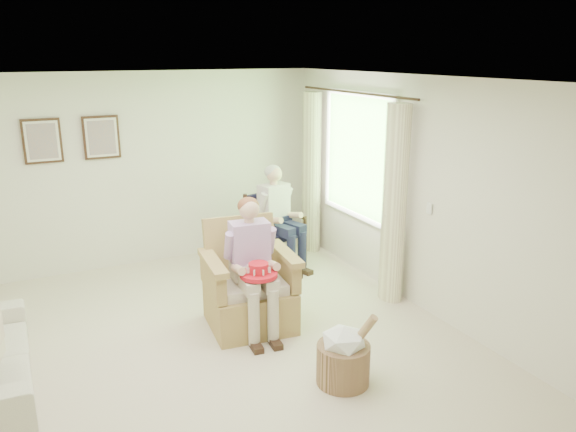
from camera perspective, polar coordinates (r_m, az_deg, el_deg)
The scene contains 16 objects.
floor at distance 5.74m, azimuth -7.98°, elevation -13.38°, with size 5.50×5.50×0.00m, color beige.
back_wall at distance 7.81m, azimuth -14.89°, elevation 4.49°, with size 5.00×0.04×2.60m, color silver.
front_wall at distance 2.94m, azimuth 9.13°, elevation -15.23°, with size 5.00×0.04×2.60m, color silver.
right_wall at distance 6.41m, azimuth 13.21°, elevation 2.08°, with size 0.04×5.50×2.60m, color silver.
ceiling at distance 5.00m, azimuth -9.18°, elevation 13.50°, with size 5.00×5.50×0.02m, color white.
window at distance 7.27m, azimuth 7.12°, elevation 6.35°, with size 0.13×2.50×1.63m.
curtain_left at distance 6.51m, azimuth 10.74°, elevation 1.08°, with size 0.34×0.34×2.30m, color #EEEABA.
curtain_right at distance 8.11m, azimuth 2.40°, elevation 4.36°, with size 0.34×0.34×2.30m, color #EEEABA.
framed_print_left at distance 7.56m, azimuth -23.69°, elevation 6.98°, with size 0.45×0.05×0.55m.
framed_print_right at distance 7.62m, azimuth -18.42°, elevation 7.59°, with size 0.45×0.05×0.55m.
wicker_armchair at distance 6.05m, azimuth -4.05°, elevation -7.83°, with size 0.88×0.88×1.13m.
wood_armchair at distance 7.66m, azimuth -1.57°, elevation -1.06°, with size 0.64×0.60×0.99m.
person_wicker at distance 5.74m, azimuth -3.57°, elevation -4.14°, with size 0.40×0.62×1.39m.
person_dark at distance 7.44m, azimuth -1.06°, elevation 0.57°, with size 0.40×0.62×1.37m.
red_hat at distance 5.59m, azimuth -3.00°, elevation -5.69°, with size 0.38×0.38×0.14m.
hatbox at distance 5.10m, azimuth 5.68°, elevation -13.88°, with size 0.58×0.58×0.69m.
Camera 1 is at (-1.50, -4.76, 2.83)m, focal length 35.00 mm.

